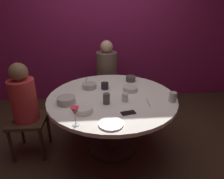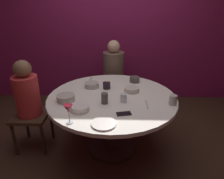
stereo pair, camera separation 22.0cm
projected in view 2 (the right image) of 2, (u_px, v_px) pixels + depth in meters
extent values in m
plane|color=#382619|center=(112.00, 146.00, 2.53)|extent=(8.00, 8.00, 0.00)
cube|color=maroon|center=(114.00, 28.00, 3.43)|extent=(6.00, 0.10, 2.60)
cylinder|color=silver|center=(112.00, 97.00, 2.25)|extent=(1.46, 1.46, 0.04)
cylinder|color=#332319|center=(112.00, 124.00, 2.39)|extent=(0.14, 0.14, 0.68)
cylinder|color=#2D2116|center=(112.00, 146.00, 2.52)|extent=(0.60, 0.60, 0.03)
cube|color=#3F2D1E|center=(31.00, 115.00, 2.37)|extent=(0.40, 0.40, 0.04)
cylinder|color=#B22D2D|center=(27.00, 96.00, 2.27)|extent=(0.28, 0.28, 0.48)
sphere|color=brown|center=(22.00, 69.00, 2.13)|extent=(0.20, 0.20, 0.20)
cylinder|color=#332319|center=(14.00, 140.00, 2.31)|extent=(0.04, 0.04, 0.43)
cylinder|color=#332319|center=(43.00, 140.00, 2.31)|extent=(0.04, 0.04, 0.43)
cylinder|color=#332319|center=(27.00, 124.00, 2.63)|extent=(0.04, 0.04, 0.43)
cylinder|color=#332319|center=(52.00, 124.00, 2.62)|extent=(0.04, 0.04, 0.43)
cube|color=#3F2D1E|center=(114.00, 84.00, 3.29)|extent=(0.40, 0.40, 0.04)
cylinder|color=brown|center=(114.00, 68.00, 3.18)|extent=(0.34, 0.34, 0.52)
sphere|color=tan|center=(114.00, 47.00, 3.04)|extent=(0.20, 0.20, 0.20)
cylinder|color=#332319|center=(104.00, 93.00, 3.54)|extent=(0.04, 0.04, 0.43)
cylinder|color=#332319|center=(103.00, 101.00, 3.23)|extent=(0.04, 0.04, 0.43)
cylinder|color=#332319|center=(123.00, 93.00, 3.54)|extent=(0.04, 0.04, 0.43)
cylinder|color=#332319|center=(124.00, 101.00, 3.22)|extent=(0.04, 0.04, 0.43)
cylinder|color=black|center=(107.00, 86.00, 2.42)|extent=(0.09, 0.09, 0.08)
sphere|color=#F9D159|center=(107.00, 82.00, 2.39)|extent=(0.02, 0.02, 0.02)
cylinder|color=silver|center=(70.00, 122.00, 1.73)|extent=(0.06, 0.06, 0.01)
cylinder|color=silver|center=(69.00, 118.00, 1.72)|extent=(0.01, 0.01, 0.09)
cone|color=maroon|center=(68.00, 109.00, 1.68)|extent=(0.08, 0.08, 0.08)
cylinder|color=silver|center=(104.00, 123.00, 1.71)|extent=(0.22, 0.22, 0.01)
cube|color=black|center=(124.00, 114.00, 1.87)|extent=(0.15, 0.10, 0.01)
cylinder|color=#4C4742|center=(135.00, 79.00, 2.62)|extent=(0.13, 0.13, 0.07)
cylinder|color=#B2ADA3|center=(92.00, 85.00, 2.46)|extent=(0.18, 0.18, 0.06)
cylinder|color=beige|center=(132.00, 90.00, 2.34)|extent=(0.17, 0.17, 0.05)
cylinder|color=#B2ADA3|center=(66.00, 98.00, 2.11)|extent=(0.19, 0.19, 0.07)
cylinder|color=silver|center=(80.00, 108.00, 1.93)|extent=(0.18, 0.18, 0.06)
cylinder|color=silver|center=(124.00, 98.00, 2.09)|extent=(0.07, 0.07, 0.09)
cylinder|color=#4C4742|center=(105.00, 98.00, 2.05)|extent=(0.07, 0.07, 0.11)
cylinder|color=#B2ADA3|center=(173.00, 100.00, 2.03)|extent=(0.08, 0.08, 0.10)
cube|color=#B7B7BC|center=(147.00, 104.00, 2.04)|extent=(0.02, 0.18, 0.01)
cube|color=#B7B7BC|center=(90.00, 80.00, 2.70)|extent=(0.03, 0.18, 0.01)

